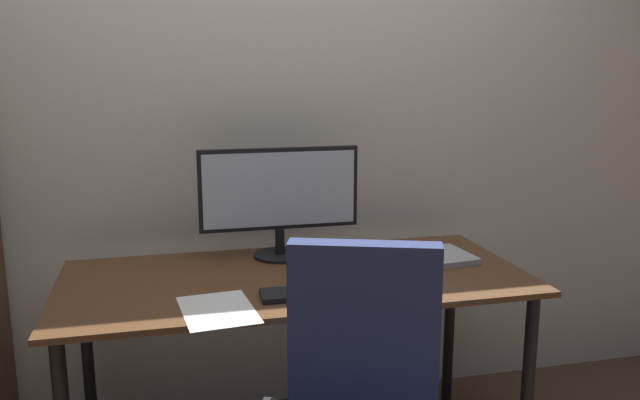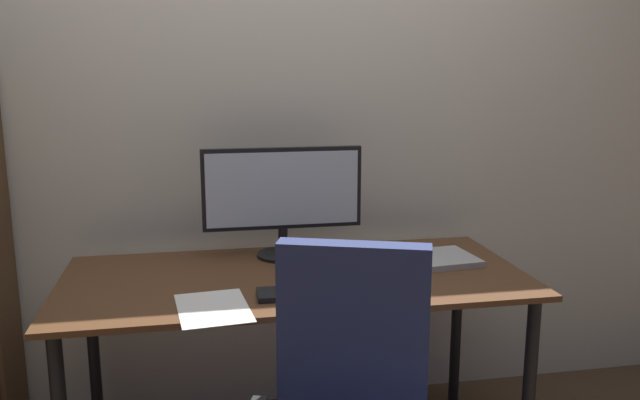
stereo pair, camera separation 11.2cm
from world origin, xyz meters
The scene contains 8 objects.
back_wall centered at (0.00, 0.54, 1.30)m, with size 6.40×0.10×2.60m, color silver.
desk centered at (0.00, 0.00, 0.66)m, with size 1.61×0.75×0.74m.
monitor centered at (-0.01, 0.23, 0.98)m, with size 0.60×0.20×0.42m.
keyboard centered at (-0.01, -0.21, 0.75)m, with size 0.29×0.11×0.02m, color black.
mouse centered at (0.24, -0.18, 0.76)m, with size 0.06×0.10×0.03m, color black.
coffee_mug centered at (0.06, 0.00, 0.79)m, with size 0.09×0.08×0.10m.
laptop centered at (0.52, 0.05, 0.75)m, with size 0.32×0.23×0.02m, color #B7BABC.
paper_sheet centered at (-0.29, -0.27, 0.74)m, with size 0.21×0.30×0.00m, color white.
Camera 2 is at (-0.32, -2.16, 1.46)m, focal length 36.59 mm.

